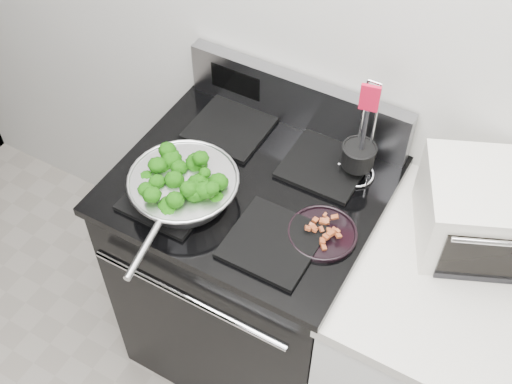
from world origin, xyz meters
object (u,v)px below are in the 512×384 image
Objects in this scene: skillet at (183,187)px; bacon_plate at (322,231)px; utensil_holder at (358,160)px; toaster_oven at (496,212)px; gas_range at (251,268)px.

bacon_plate is at bearing 0.60° from skillet.
utensil_holder is (-0.01, 0.26, 0.05)m from bacon_plate.
skillet is 1.06× the size of toaster_oven.
bacon_plate is 0.41× the size of toaster_oven.
toaster_oven reaches higher than bacon_plate.
skillet is 2.60× the size of bacon_plate.
skillet is 0.42m from bacon_plate.
utensil_holder is (0.40, 0.33, 0.01)m from skillet.
toaster_oven reaches higher than gas_range.
utensil_holder is (0.27, 0.18, 0.53)m from gas_range.
skillet is at bearing -130.70° from gas_range.
gas_range reaches higher than skillet.
utensil_holder is 0.41m from toaster_oven.
skillet is 1.43× the size of utensil_holder.
utensil_holder is at bearing 154.29° from toaster_oven.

